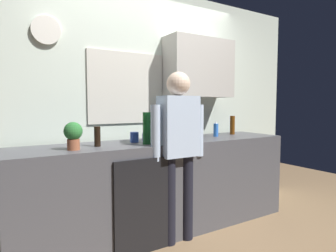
{
  "coord_description": "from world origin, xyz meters",
  "views": [
    {
      "loc": [
        -1.48,
        -2.21,
        1.3
      ],
      "look_at": [
        0.04,
        0.25,
        1.08
      ],
      "focal_mm": 30.76,
      "sensor_mm": 36.0,
      "label": 1
    }
  ],
  "objects_px": {
    "person_at_sink": "(178,142)",
    "potted_plant": "(73,134)",
    "bottle_green_wine": "(147,128)",
    "coffee_maker": "(188,124)",
    "bottle_clear_soda": "(185,126)",
    "storage_canister": "(181,133)",
    "bottle_amber_beer": "(232,125)",
    "bottle_dark_sauce": "(97,136)",
    "mixing_bowl": "(153,137)",
    "dish_soap": "(216,130)",
    "cup_blue_mug": "(134,137)"
  },
  "relations": [
    {
      "from": "person_at_sink",
      "to": "potted_plant",
      "type": "bearing_deg",
      "value": 170.11
    },
    {
      "from": "bottle_green_wine",
      "to": "person_at_sink",
      "type": "height_order",
      "value": "person_at_sink"
    },
    {
      "from": "coffee_maker",
      "to": "bottle_green_wine",
      "type": "relative_size",
      "value": 1.1
    },
    {
      "from": "coffee_maker",
      "to": "bottle_clear_soda",
      "type": "bearing_deg",
      "value": -132.09
    },
    {
      "from": "storage_canister",
      "to": "bottle_green_wine",
      "type": "bearing_deg",
      "value": 177.93
    },
    {
      "from": "bottle_clear_soda",
      "to": "bottle_amber_beer",
      "type": "bearing_deg",
      "value": 5.3
    },
    {
      "from": "bottle_green_wine",
      "to": "bottle_dark_sauce",
      "type": "bearing_deg",
      "value": 167.99
    },
    {
      "from": "mixing_bowl",
      "to": "bottle_green_wine",
      "type": "bearing_deg",
      "value": -132.7
    },
    {
      "from": "mixing_bowl",
      "to": "storage_canister",
      "type": "xyz_separation_m",
      "value": [
        0.22,
        -0.19,
        0.05
      ]
    },
    {
      "from": "bottle_green_wine",
      "to": "bottle_clear_soda",
      "type": "bearing_deg",
      "value": 16.26
    },
    {
      "from": "bottle_clear_soda",
      "to": "bottle_dark_sauce",
      "type": "xyz_separation_m",
      "value": [
        -0.99,
        -0.06,
        -0.05
      ]
    },
    {
      "from": "bottle_dark_sauce",
      "to": "mixing_bowl",
      "type": "relative_size",
      "value": 0.82
    },
    {
      "from": "mixing_bowl",
      "to": "dish_soap",
      "type": "relative_size",
      "value": 1.22
    },
    {
      "from": "storage_canister",
      "to": "person_at_sink",
      "type": "distance_m",
      "value": 0.22
    },
    {
      "from": "storage_canister",
      "to": "person_at_sink",
      "type": "relative_size",
      "value": 0.11
    },
    {
      "from": "bottle_dark_sauce",
      "to": "bottle_amber_beer",
      "type": "relative_size",
      "value": 0.78
    },
    {
      "from": "cup_blue_mug",
      "to": "person_at_sink",
      "type": "height_order",
      "value": "person_at_sink"
    },
    {
      "from": "bottle_clear_soda",
      "to": "cup_blue_mug",
      "type": "distance_m",
      "value": 0.59
    },
    {
      "from": "bottle_dark_sauce",
      "to": "person_at_sink",
      "type": "xyz_separation_m",
      "value": [
        0.68,
        -0.27,
        -0.07
      ]
    },
    {
      "from": "bottle_green_wine",
      "to": "cup_blue_mug",
      "type": "bearing_deg",
      "value": 102.56
    },
    {
      "from": "bottle_dark_sauce",
      "to": "bottle_amber_beer",
      "type": "bearing_deg",
      "value": 4.43
    },
    {
      "from": "coffee_maker",
      "to": "bottle_amber_beer",
      "type": "height_order",
      "value": "coffee_maker"
    },
    {
      "from": "potted_plant",
      "to": "person_at_sink",
      "type": "bearing_deg",
      "value": -11.04
    },
    {
      "from": "bottle_dark_sauce",
      "to": "potted_plant",
      "type": "relative_size",
      "value": 0.78
    },
    {
      "from": "storage_canister",
      "to": "potted_plant",
      "type": "bearing_deg",
      "value": 178.96
    },
    {
      "from": "bottle_clear_soda",
      "to": "dish_soap",
      "type": "xyz_separation_m",
      "value": [
        0.44,
        -0.0,
        -0.06
      ]
    },
    {
      "from": "bottle_green_wine",
      "to": "coffee_maker",
      "type": "bearing_deg",
      "value": 26.45
    },
    {
      "from": "bottle_amber_beer",
      "to": "potted_plant",
      "type": "distance_m",
      "value": 2.0
    },
    {
      "from": "cup_blue_mug",
      "to": "potted_plant",
      "type": "relative_size",
      "value": 0.43
    },
    {
      "from": "cup_blue_mug",
      "to": "bottle_clear_soda",
      "type": "bearing_deg",
      "value": -2.52
    },
    {
      "from": "person_at_sink",
      "to": "storage_canister",
      "type": "bearing_deg",
      "value": 49.22
    },
    {
      "from": "potted_plant",
      "to": "person_at_sink",
      "type": "xyz_separation_m",
      "value": [
        0.91,
        -0.18,
        -0.11
      ]
    },
    {
      "from": "cup_blue_mug",
      "to": "dish_soap",
      "type": "height_order",
      "value": "dish_soap"
    },
    {
      "from": "storage_canister",
      "to": "dish_soap",
      "type": "bearing_deg",
      "value": 15.76
    },
    {
      "from": "cup_blue_mug",
      "to": "mixing_bowl",
      "type": "height_order",
      "value": "cup_blue_mug"
    },
    {
      "from": "potted_plant",
      "to": "dish_soap",
      "type": "relative_size",
      "value": 1.28
    },
    {
      "from": "bottle_green_wine",
      "to": "dish_soap",
      "type": "height_order",
      "value": "bottle_green_wine"
    },
    {
      "from": "bottle_dark_sauce",
      "to": "potted_plant",
      "type": "distance_m",
      "value": 0.25
    },
    {
      "from": "bottle_clear_soda",
      "to": "bottle_amber_beer",
      "type": "relative_size",
      "value": 1.22
    },
    {
      "from": "bottle_clear_soda",
      "to": "bottle_green_wine",
      "type": "relative_size",
      "value": 0.93
    },
    {
      "from": "potted_plant",
      "to": "bottle_amber_beer",
      "type": "bearing_deg",
      "value": 6.46
    },
    {
      "from": "coffee_maker",
      "to": "mixing_bowl",
      "type": "xyz_separation_m",
      "value": [
        -0.56,
        -0.18,
        -0.11
      ]
    },
    {
      "from": "bottle_green_wine",
      "to": "storage_canister",
      "type": "bearing_deg",
      "value": -2.07
    },
    {
      "from": "dish_soap",
      "to": "bottle_clear_soda",
      "type": "bearing_deg",
      "value": 179.69
    },
    {
      "from": "bottle_clear_soda",
      "to": "bottle_green_wine",
      "type": "distance_m",
      "value": 0.57
    },
    {
      "from": "coffee_maker",
      "to": "person_at_sink",
      "type": "distance_m",
      "value": 0.73
    },
    {
      "from": "cup_blue_mug",
      "to": "storage_canister",
      "type": "distance_m",
      "value": 0.47
    },
    {
      "from": "potted_plant",
      "to": "dish_soap",
      "type": "distance_m",
      "value": 1.66
    },
    {
      "from": "coffee_maker",
      "to": "bottle_green_wine",
      "type": "bearing_deg",
      "value": -153.55
    },
    {
      "from": "bottle_dark_sauce",
      "to": "bottle_green_wine",
      "type": "relative_size",
      "value": 0.6
    }
  ]
}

